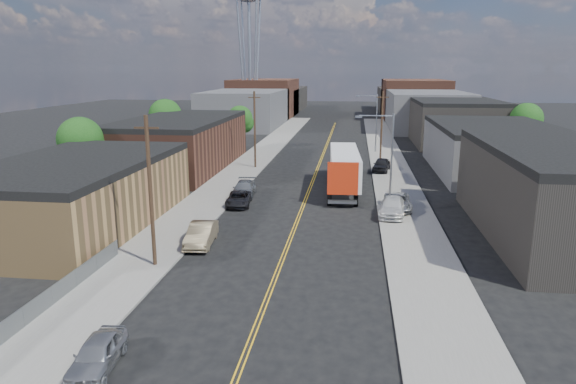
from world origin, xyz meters
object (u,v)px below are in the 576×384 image
(car_right_lot_a, at_px, (398,202))
(car_right_lot_c, at_px, (381,165))
(car_left_a, at_px, (97,354))
(car_left_b, at_px, (201,234))
(semi_truck, at_px, (345,166))
(car_left_d, at_px, (244,189))
(car_right_lot_b, at_px, (392,207))
(car_left_c, at_px, (239,199))

(car_right_lot_a, height_order, car_right_lot_c, car_right_lot_c)
(car_left_a, xyz_separation_m, car_left_b, (-0.26, 16.37, 0.11))
(semi_truck, distance_m, car_left_d, 11.40)
(car_left_a, xyz_separation_m, car_left_d, (-0.26, 31.43, 0.06))
(car_left_b, height_order, car_right_lot_c, car_right_lot_c)
(car_left_d, distance_m, car_right_lot_c, 20.72)
(car_right_lot_a, bearing_deg, car_right_lot_b, -106.52)
(car_left_a, bearing_deg, car_left_c, 84.07)
(car_left_d, xyz_separation_m, car_right_lot_c, (14.60, 14.70, 0.19))
(car_left_a, bearing_deg, car_left_d, 84.57)
(car_left_d, distance_m, car_right_lot_a, 15.65)
(car_left_d, height_order, car_right_lot_c, car_right_lot_c)
(car_left_b, xyz_separation_m, car_left_c, (0.27, 11.40, -0.16))
(car_right_lot_a, relative_size, car_right_lot_b, 0.96)
(semi_truck, relative_size, car_left_c, 3.56)
(car_left_d, relative_size, car_right_lot_c, 1.12)
(car_left_a, relative_size, car_left_d, 0.78)
(car_right_lot_b, bearing_deg, semi_truck, 119.82)
(car_left_d, bearing_deg, car_right_lot_b, -25.47)
(car_left_d, bearing_deg, car_right_lot_c, 40.90)
(car_left_b, relative_size, car_right_lot_b, 0.94)
(semi_truck, relative_size, car_right_lot_c, 3.57)
(car_left_c, bearing_deg, car_right_lot_c, 46.05)
(car_right_lot_a, bearing_deg, car_right_lot_c, 92.66)
(car_left_a, relative_size, car_right_lot_c, 0.88)
(car_right_lot_b, height_order, car_right_lot_c, car_right_lot_c)
(car_left_a, bearing_deg, car_left_b, 85.00)
(car_left_a, height_order, car_right_lot_a, car_right_lot_a)
(semi_truck, bearing_deg, car_right_lot_a, -62.50)
(car_left_a, xyz_separation_m, car_right_lot_b, (14.34, 25.77, 0.21))
(semi_truck, height_order, car_left_c, semi_truck)
(car_left_b, distance_m, car_right_lot_c, 33.14)
(car_left_a, distance_m, car_right_lot_c, 48.30)
(car_right_lot_b, xyz_separation_m, car_right_lot_c, (0.00, 20.36, 0.04))
(car_right_lot_c, bearing_deg, car_left_b, -106.47)
(car_left_c, height_order, car_left_d, car_left_d)
(semi_truck, height_order, car_left_b, semi_truck)
(car_left_b, xyz_separation_m, car_right_lot_c, (14.60, 29.75, 0.14))
(car_left_c, distance_m, car_right_lot_b, 14.47)
(car_right_lot_b, distance_m, car_right_lot_c, 20.36)
(car_left_c, relative_size, car_right_lot_a, 0.93)
(car_left_c, distance_m, car_left_d, 3.67)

